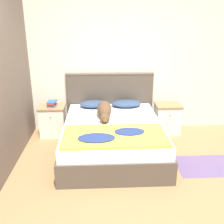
{
  "coord_description": "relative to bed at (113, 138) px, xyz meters",
  "views": [
    {
      "loc": [
        -0.16,
        -2.69,
        2.05
      ],
      "look_at": [
        0.04,
        1.27,
        0.62
      ],
      "focal_mm": 42.0,
      "sensor_mm": 36.0,
      "label": 1
    }
  ],
  "objects": [
    {
      "name": "rug",
      "position": [
        1.38,
        -0.49,
        -0.25
      ],
      "size": [
        0.93,
        0.61,
        0.0
      ],
      "color": "#604C75",
      "rests_on": "ground_plane"
    },
    {
      "name": "nightstand_left",
      "position": [
        -1.06,
        0.72,
        0.03
      ],
      "size": [
        0.46,
        0.39,
        0.56
      ],
      "color": "silver",
      "rests_on": "ground_plane"
    },
    {
      "name": "pillow_left",
      "position": [
        -0.29,
        0.75,
        0.32
      ],
      "size": [
        0.54,
        0.32,
        0.11
      ],
      "color": "navy",
      "rests_on": "bed"
    },
    {
      "name": "headboard",
      "position": [
        -0.0,
        0.98,
        0.32
      ],
      "size": [
        1.62,
        0.06,
        1.1
      ],
      "color": "#4C4238",
      "rests_on": "ground_plane"
    },
    {
      "name": "dog",
      "position": [
        -0.12,
        0.26,
        0.37
      ],
      "size": [
        0.23,
        0.77,
        0.23
      ],
      "color": "brown",
      "rests_on": "bed"
    },
    {
      "name": "nightstand_right",
      "position": [
        1.06,
        0.72,
        0.03
      ],
      "size": [
        0.46,
        0.39,
        0.56
      ],
      "color": "silver",
      "rests_on": "ground_plane"
    },
    {
      "name": "wall_back",
      "position": [
        -0.04,
        1.05,
        1.02
      ],
      "size": [
        9.0,
        0.06,
        2.55
      ],
      "color": "beige",
      "rests_on": "ground_plane"
    },
    {
      "name": "ground_plane",
      "position": [
        -0.04,
        -1.08,
        -0.25
      ],
      "size": [
        16.0,
        16.0,
        0.0
      ],
      "primitive_type": "plane",
      "color": "#997047"
    },
    {
      "name": "book_stack",
      "position": [
        -1.06,
        0.74,
        0.35
      ],
      "size": [
        0.17,
        0.25,
        0.09
      ],
      "color": "#703D7F",
      "rests_on": "nightstand_left"
    },
    {
      "name": "bed",
      "position": [
        0.0,
        0.0,
        0.0
      ],
      "size": [
        1.54,
        1.92,
        0.52
      ],
      "color": "#4C4238",
      "rests_on": "ground_plane"
    },
    {
      "name": "pillow_right",
      "position": [
        0.29,
        0.75,
        0.32
      ],
      "size": [
        0.54,
        0.32,
        0.11
      ],
      "color": "navy",
      "rests_on": "bed"
    },
    {
      "name": "wall_side_left",
      "position": [
        -1.49,
        -0.03,
        1.02
      ],
      "size": [
        0.06,
        3.1,
        2.55
      ],
      "color": "#706056",
      "rests_on": "ground_plane"
    },
    {
      "name": "quilt",
      "position": [
        -0.01,
        -0.55,
        0.29
      ],
      "size": [
        1.41,
        0.74,
        0.07
      ],
      "color": "yellow",
      "rests_on": "bed"
    }
  ]
}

